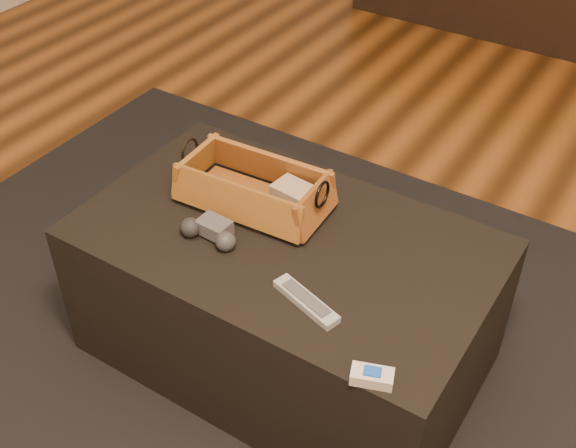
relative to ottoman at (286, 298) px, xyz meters
The scene contains 10 objects.
floor 0.24m from the ottoman, 111.10° to the right, with size 5.00×5.50×0.01m, color brown.
baseboard 2.66m from the ottoman, 90.67° to the left, with size 5.00×0.04×0.12m, color white.
area_rug 0.22m from the ottoman, 90.00° to the right, with size 2.60×2.00×0.01m, color black.
ottoman is the anchor object (origin of this frame).
tv_remote 0.28m from the ottoman, 162.48° to the left, with size 0.20×0.05×0.02m, color black.
cloth_bundle 0.27m from the ottoman, 110.05° to the left, with size 0.11×0.07×0.06m, color tan.
wicker_basket 0.30m from the ottoman, 154.68° to the left, with size 0.39×0.22×0.13m.
game_controller 0.29m from the ottoman, 143.45° to the right, with size 0.15×0.09×0.05m.
silver_remote 0.32m from the ottoman, 46.16° to the right, with size 0.18×0.09×0.02m.
cream_gadget 0.52m from the ottoman, 36.21° to the right, with size 0.09×0.07×0.03m.
Camera 1 is at (0.75, -1.03, 1.55)m, focal length 45.00 mm.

